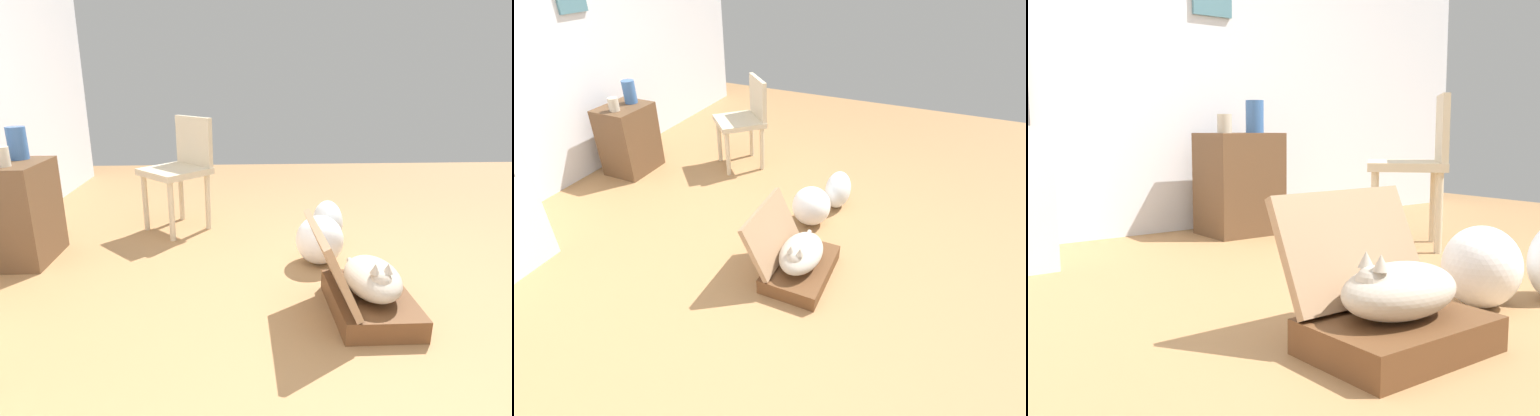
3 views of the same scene
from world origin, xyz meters
TOP-DOWN VIEW (x-y plane):
  - ground_plane at (0.00, 0.00)m, footprint 7.68×7.68m
  - suitcase_base at (-0.15, -0.31)m, footprint 0.58×0.41m
  - suitcase_lid at (-0.15, -0.09)m, footprint 0.58×0.21m
  - cat at (-0.15, -0.31)m, footprint 0.51×0.28m
  - plastic_bag_white at (0.49, -0.16)m, footprint 0.31×0.32m
  - plastic_bag_clear at (0.84, -0.29)m, footprint 0.32×0.22m
  - side_table at (0.65, 1.85)m, footprint 0.49×0.40m
  - vase_tall at (0.52, 1.83)m, footprint 0.10×0.10m
  - vase_short at (0.77, 1.84)m, footprint 0.12×0.12m
  - chair at (1.24, 0.83)m, footprint 0.63×0.63m

SIDE VIEW (x-z plane):
  - ground_plane at x=0.00m, z-range 0.00..0.00m
  - suitcase_base at x=-0.15m, z-range 0.00..0.12m
  - plastic_bag_clear at x=0.84m, z-range 0.00..0.33m
  - plastic_bag_white at x=0.49m, z-range 0.00..0.33m
  - cat at x=-0.15m, z-range 0.09..0.32m
  - suitcase_lid at x=-0.15m, z-range 0.12..0.50m
  - side_table at x=0.65m, z-range 0.00..0.68m
  - chair at x=1.24m, z-range 0.06..0.96m
  - vase_tall at x=0.52m, z-range 0.68..0.80m
  - vase_short at x=0.77m, z-range 0.68..0.89m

